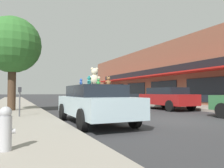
# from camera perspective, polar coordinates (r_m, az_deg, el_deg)

# --- Properties ---
(ground_plane) EXTENTS (260.00, 260.00, 0.00)m
(ground_plane) POSITION_cam_1_polar(r_m,az_deg,el_deg) (9.76, 16.31, -9.22)
(ground_plane) COLOR #333335
(sidewalk_near) EXTENTS (3.39, 90.00, 0.17)m
(sidewalk_near) POSITION_cam_1_polar(r_m,az_deg,el_deg) (7.44, -24.66, -10.69)
(sidewalk_near) COLOR gray
(sidewalk_near) RESTS_ON ground_plane
(storefront_row) EXTENTS (13.44, 39.08, 6.45)m
(storefront_row) POSITION_cam_1_polar(r_m,az_deg,el_deg) (27.62, 23.12, 2.18)
(storefront_row) COLOR brown
(storefront_row) RESTS_ON ground_plane
(plush_art_car) EXTENTS (2.06, 4.81, 1.47)m
(plush_art_car) POSITION_cam_1_polar(r_m,az_deg,el_deg) (8.45, -4.60, -4.90)
(plush_art_car) COLOR #ADC6D1
(plush_art_car) RESTS_ON ground_plane
(teddy_bear_giant) EXTENTS (0.51, 0.32, 0.69)m
(teddy_bear_giant) POSITION_cam_1_polar(r_m,az_deg,el_deg) (8.46, -4.60, 1.88)
(teddy_bear_giant) COLOR beige
(teddy_bear_giant) RESTS_ON plush_art_car
(teddy_bear_brown) EXTENTS (0.28, 0.19, 0.37)m
(teddy_bear_brown) POSITION_cam_1_polar(r_m,az_deg,el_deg) (8.75, -0.97, 0.72)
(teddy_bear_brown) COLOR olive
(teddy_bear_brown) RESTS_ON plush_art_car
(teddy_bear_teal) EXTENTS (0.21, 0.25, 0.34)m
(teddy_bear_teal) POSITION_cam_1_polar(r_m,az_deg,el_deg) (8.08, -5.99, 0.87)
(teddy_bear_teal) COLOR teal
(teddy_bear_teal) RESTS_ON plush_art_car
(teddy_bear_red) EXTENTS (0.18, 0.20, 0.28)m
(teddy_bear_red) POSITION_cam_1_polar(r_m,az_deg,el_deg) (8.90, -1.04, 0.38)
(teddy_bear_red) COLOR red
(teddy_bear_red) RESTS_ON plush_art_car
(teddy_bear_blue) EXTENTS (0.17, 0.18, 0.26)m
(teddy_bear_blue) POSITION_cam_1_polar(r_m,az_deg,el_deg) (8.44, -8.08, 0.50)
(teddy_bear_blue) COLOR blue
(teddy_bear_blue) RESTS_ON plush_art_car
(teddy_bear_green) EXTENTS (0.17, 0.11, 0.23)m
(teddy_bear_green) POSITION_cam_1_polar(r_m,az_deg,el_deg) (7.94, -3.57, 0.53)
(teddy_bear_green) COLOR green
(teddy_bear_green) RESTS_ON plush_art_car
(teddy_bear_pink) EXTENTS (0.23, 0.21, 0.32)m
(teddy_bear_pink) POSITION_cam_1_polar(r_m,az_deg,el_deg) (8.96, -4.25, 0.51)
(teddy_bear_pink) COLOR pink
(teddy_bear_pink) RESTS_ON plush_art_car
(parked_car_far_center) EXTENTS (1.94, 4.49, 1.53)m
(parked_car_far_center) POSITION_cam_1_polar(r_m,az_deg,el_deg) (15.77, 14.10, -3.45)
(parked_car_far_center) COLOR maroon
(parked_car_far_center) RESTS_ON ground_plane
(street_tree) EXTENTS (3.30, 3.30, 5.49)m
(street_tree) POSITION_cam_1_polar(r_m,az_deg,el_deg) (14.27, -24.56, 9.18)
(street_tree) COLOR #473323
(street_tree) RESTS_ON sidewalk_near
(fire_hydrant) EXTENTS (0.33, 0.22, 0.79)m
(fire_hydrant) POSITION_cam_1_polar(r_m,az_deg,el_deg) (4.42, -26.09, -10.42)
(fire_hydrant) COLOR #B2B2B7
(fire_hydrant) RESTS_ON sidewalk_near
(parking_meter) EXTENTS (0.14, 0.10, 1.27)m
(parking_meter) POSITION_cam_1_polar(r_m,az_deg,el_deg) (10.26, -22.97, -3.32)
(parking_meter) COLOR #4C4C51
(parking_meter) RESTS_ON sidewalk_near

